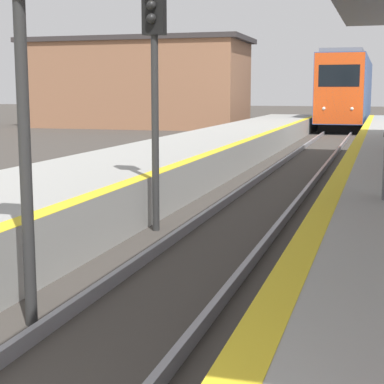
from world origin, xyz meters
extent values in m
cube|color=black|center=(0.00, 42.94, 0.28)|extent=(2.26, 16.77, 0.55)
cube|color=#33518C|center=(0.00, 42.94, 2.46)|extent=(2.66, 18.63, 3.82)
cube|color=#E54C19|center=(0.00, 33.71, 2.46)|extent=(2.60, 0.16, 3.75)
cube|color=black|center=(0.00, 33.65, 3.13)|extent=(2.13, 0.06, 1.15)
cube|color=slate|center=(0.00, 42.94, 4.49)|extent=(2.26, 17.70, 0.24)
sphere|color=white|center=(-0.73, 33.65, 1.41)|extent=(0.18, 0.18, 0.18)
sphere|color=white|center=(0.73, 33.65, 1.41)|extent=(0.18, 0.18, 0.18)
cylinder|color=#2D2D2D|center=(-0.99, 4.08, 1.62)|extent=(0.12, 0.12, 3.24)
cylinder|color=#2D2D2D|center=(-1.28, 8.62, 1.62)|extent=(0.12, 0.12, 3.24)
cube|color=black|center=(-1.28, 8.62, 3.69)|extent=(0.36, 0.20, 0.90)
sphere|color=black|center=(-1.28, 8.49, 3.69)|extent=(0.16, 0.16, 0.16)
sphere|color=black|center=(-1.28, 8.49, 3.48)|extent=(0.16, 0.16, 0.16)
cube|color=#9E6B4C|center=(-13.03, 37.84, 2.68)|extent=(13.75, 5.94, 5.35)
cube|color=#383333|center=(-13.03, 37.84, 5.50)|extent=(14.44, 6.23, 0.30)
camera|label=1|loc=(2.34, -1.41, 2.34)|focal=60.00mm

